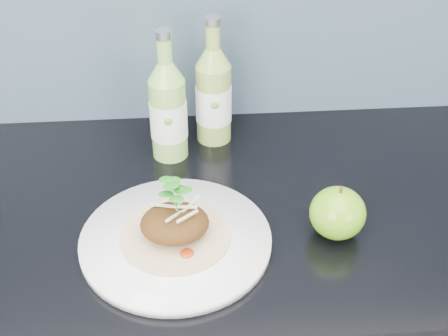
{
  "coord_description": "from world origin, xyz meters",
  "views": [
    {
      "loc": [
        -0.09,
        0.88,
        1.57
      ],
      "look_at": [
        -0.03,
        1.66,
        1.0
      ],
      "focal_mm": 50.0,
      "sensor_mm": 36.0,
      "label": 1
    }
  ],
  "objects_px": {
    "dinner_plate": "(176,241)",
    "cider_bottle_right": "(214,95)",
    "green_apple": "(338,213)",
    "cider_bottle_left": "(168,111)"
  },
  "relations": [
    {
      "from": "green_apple",
      "to": "cider_bottle_left",
      "type": "height_order",
      "value": "cider_bottle_left"
    },
    {
      "from": "dinner_plate",
      "to": "cider_bottle_left",
      "type": "height_order",
      "value": "cider_bottle_left"
    },
    {
      "from": "green_apple",
      "to": "cider_bottle_right",
      "type": "bearing_deg",
      "value": 121.06
    },
    {
      "from": "green_apple",
      "to": "cider_bottle_right",
      "type": "distance_m",
      "value": 0.34
    },
    {
      "from": "green_apple",
      "to": "cider_bottle_right",
      "type": "xyz_separation_m",
      "value": [
        -0.18,
        0.29,
        0.05
      ]
    },
    {
      "from": "dinner_plate",
      "to": "cider_bottle_right",
      "type": "bearing_deg",
      "value": 75.23
    },
    {
      "from": "cider_bottle_left",
      "to": "dinner_plate",
      "type": "bearing_deg",
      "value": -111.41
    },
    {
      "from": "cider_bottle_left",
      "to": "cider_bottle_right",
      "type": "distance_m",
      "value": 0.1
    },
    {
      "from": "dinner_plate",
      "to": "green_apple",
      "type": "bearing_deg",
      "value": 1.62
    },
    {
      "from": "cider_bottle_left",
      "to": "cider_bottle_right",
      "type": "xyz_separation_m",
      "value": [
        0.08,
        0.05,
        0.0
      ]
    }
  ]
}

